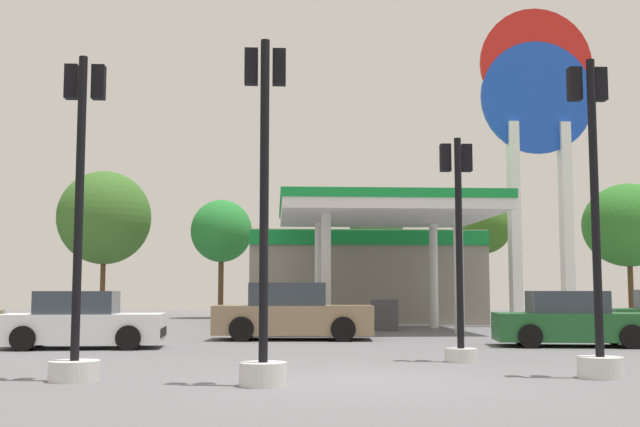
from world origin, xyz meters
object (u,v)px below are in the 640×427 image
(traffic_signal_2, at_px, (459,268))
(tree_2, at_px, (221,231))
(car_2, at_px, (293,314))
(traffic_signal_0, at_px, (78,272))
(car_1, at_px, (572,321))
(traffic_signal_1, at_px, (596,266))
(car_4, at_px, (82,322))
(tree_5, at_px, (628,225))
(tree_3, at_px, (376,217))
(traffic_signal_3, at_px, (264,262))
(tree_1, at_px, (104,218))
(station_pole_sign, at_px, (538,119))
(tree_4, at_px, (483,227))

(traffic_signal_2, relative_size, tree_2, 0.74)
(car_2, distance_m, traffic_signal_0, 10.97)
(car_1, relative_size, traffic_signal_0, 0.79)
(car_2, height_order, traffic_signal_1, traffic_signal_1)
(tree_2, bearing_deg, car_4, -95.41)
(car_2, height_order, tree_5, tree_5)
(traffic_signal_1, relative_size, tree_3, 0.83)
(traffic_signal_0, relative_size, traffic_signal_3, 0.99)
(traffic_signal_2, relative_size, tree_1, 0.61)
(station_pole_sign, distance_m, car_4, 20.36)
(traffic_signal_3, xyz_separation_m, tree_3, (5.31, 27.43, 3.24))
(traffic_signal_0, xyz_separation_m, tree_4, (13.71, 26.39, 2.92))
(car_1, height_order, car_2, car_2)
(car_2, height_order, tree_3, tree_3)
(car_1, bearing_deg, tree_3, 97.27)
(station_pole_sign, bearing_deg, traffic_signal_3, -119.85)
(car_1, bearing_deg, tree_2, 116.17)
(traffic_signal_1, bearing_deg, tree_2, 105.95)
(tree_2, bearing_deg, traffic_signal_0, -90.82)
(traffic_signal_0, xyz_separation_m, tree_1, (-5.40, 27.20, 3.34))
(car_4, relative_size, traffic_signal_0, 0.76)
(tree_2, height_order, tree_3, tree_3)
(car_4, distance_m, tree_5, 30.50)
(car_4, height_order, tree_1, tree_1)
(tree_1, relative_size, tree_3, 1.16)
(car_1, distance_m, tree_3, 20.19)
(tree_2, relative_size, tree_5, 0.88)
(traffic_signal_1, xyz_separation_m, tree_1, (-13.90, 27.28, 3.23))
(station_pole_sign, distance_m, tree_3, 10.72)
(traffic_signal_1, xyz_separation_m, tree_4, (5.21, 26.48, 2.81))
(traffic_signal_0, bearing_deg, tree_2, 89.18)
(car_1, height_order, car_4, car_1)
(traffic_signal_0, height_order, tree_1, tree_1)
(tree_3, relative_size, tree_4, 1.05)
(tree_1, bearing_deg, traffic_signal_1, -63.00)
(car_1, height_order, tree_4, tree_4)
(car_2, bearing_deg, traffic_signal_3, -93.69)
(station_pole_sign, distance_m, car_1, 13.68)
(car_4, bearing_deg, traffic_signal_1, -35.45)
(traffic_signal_2, height_order, tree_1, tree_1)
(traffic_signal_0, bearing_deg, traffic_signal_2, 23.24)
(station_pole_sign, distance_m, tree_5, 12.10)
(car_4, xyz_separation_m, traffic_signal_3, (4.59, -7.91, 1.22))
(station_pole_sign, height_order, tree_3, station_pole_sign)
(car_1, relative_size, tree_4, 0.68)
(car_1, bearing_deg, traffic_signal_2, -133.27)
(traffic_signal_0, bearing_deg, traffic_signal_1, -0.55)
(car_2, height_order, traffic_signal_3, traffic_signal_3)
(traffic_signal_3, distance_m, tree_2, 29.28)
(traffic_signal_0, height_order, tree_3, tree_3)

